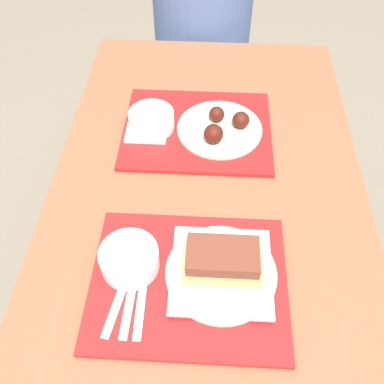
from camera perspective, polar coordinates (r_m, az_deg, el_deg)
The scene contains 15 objects.
ground_plane at distance 1.69m, azimuth 1.11°, elevation -18.61°, with size 12.00×12.00×0.00m, color #706656.
picnic_table at distance 1.10m, azimuth 1.62°, elevation -6.05°, with size 0.77×1.45×0.78m.
picnic_bench_far at distance 1.97m, azimuth 2.48°, elevation 12.36°, with size 0.74×0.28×0.44m.
tray_near at distance 0.90m, azimuth -0.61°, elevation -11.85°, with size 0.40×0.33×0.01m.
tray_far at distance 1.19m, azimuth 0.56°, elevation 8.32°, with size 0.40×0.33×0.01m.
bowl_coleslaw_near at distance 0.89m, azimuth -8.54°, elevation -8.71°, with size 0.12×0.12×0.05m.
brisket_sandwich_plate at distance 0.87m, azimuth 3.80°, elevation -9.85°, with size 0.23×0.23×0.09m.
plastic_fork_near at distance 0.88m, azimuth -8.38°, elevation -13.79°, with size 0.02×0.17×0.00m.
plastic_knife_near at distance 0.88m, azimuth -6.92°, elevation -13.91°, with size 0.02×0.17×0.00m.
plastic_spoon_near at distance 0.88m, azimuth -9.82°, elevation -13.67°, with size 0.04×0.17×0.00m.
condiment_packet at distance 0.93m, azimuth -1.04°, elevation -7.55°, with size 0.04×0.03×0.01m.
bowl_coleslaw_far at distance 1.17m, azimuth -5.57°, elevation 9.62°, with size 0.12×0.12×0.05m.
wings_plate_far at distance 1.16m, azimuth 3.74°, elevation 8.64°, with size 0.23×0.23×0.06m.
napkin_far at distance 1.17m, azimuth -6.24°, elevation 7.86°, with size 0.11×0.08×0.01m.
person_seated_across at distance 1.78m, azimuth 1.30°, elevation 21.14°, with size 0.37×0.37×0.66m.
Camera 1 is at (0.00, -0.61, 1.58)m, focal length 40.00 mm.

